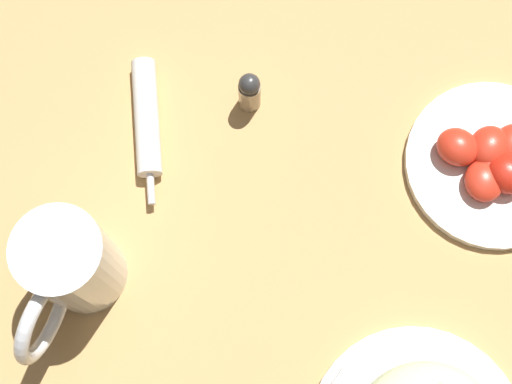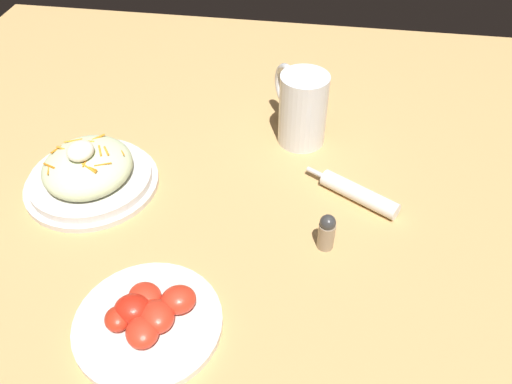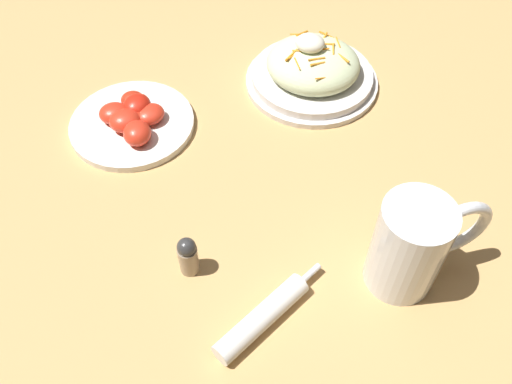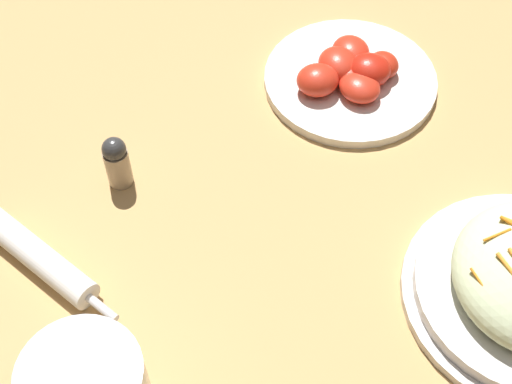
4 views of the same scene
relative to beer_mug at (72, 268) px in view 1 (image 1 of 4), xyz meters
The scene contains 5 objects.
ground_plane 0.26m from the beer_mug, 143.50° to the left, with size 1.43×1.43×0.00m, color tan.
beer_mug is the anchor object (origin of this frame).
napkin_roll 0.20m from the beer_mug, 144.41° to the right, with size 0.11×0.16×0.03m.
tomato_plate 0.49m from the beer_mug, 160.04° to the left, with size 0.20×0.20×0.05m.
salt_shaker 0.28m from the beer_mug, 166.64° to the right, with size 0.03×0.03×0.07m.
Camera 1 is at (0.13, 0.07, 0.82)m, focal length 51.30 mm.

